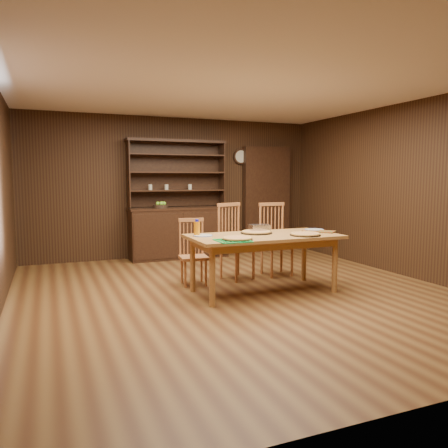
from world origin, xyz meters
name	(u,v)px	position (x,y,z in m)	size (l,w,h in m)	color
floor	(239,293)	(0.00, 0.00, 0.00)	(6.00, 6.00, 0.00)	brown
room_shell	(239,170)	(0.00, 0.00, 1.58)	(6.00, 6.00, 6.00)	white
china_hutch	(178,226)	(0.00, 2.75, 0.60)	(1.84, 0.52, 2.17)	#321D10
doorway	(266,199)	(1.90, 2.90, 1.05)	(1.00, 0.18, 2.10)	#321D10
wall_clock	(241,157)	(1.35, 2.96, 1.90)	(0.30, 0.05, 0.30)	#321D10
dining_table	(264,241)	(0.32, -0.05, 0.67)	(1.92, 0.96, 0.75)	#AC6C3B
chair_left	(193,250)	(-0.38, 0.73, 0.48)	(0.41, 0.40, 0.92)	#B4703D
chair_center	(233,238)	(0.28, 0.84, 0.59)	(0.58, 0.56, 1.11)	#B4703D
chair_right	(274,236)	(0.97, 0.85, 0.58)	(0.45, 0.43, 1.10)	#B4703D
pizza_left	(237,238)	(-0.18, -0.34, 0.77)	(0.37, 0.37, 0.04)	black
pizza_right	(305,234)	(0.78, -0.31, 0.77)	(0.39, 0.39, 0.04)	black
pizza_center	(256,232)	(0.30, 0.12, 0.77)	(0.42, 0.42, 0.04)	black
cooling_rack	(233,240)	(-0.27, -0.42, 0.76)	(0.36, 0.36, 0.02)	green
plate_left	(203,236)	(-0.45, 0.11, 0.76)	(0.24, 0.24, 0.02)	white
plate_right	(314,230)	(1.20, 0.12, 0.76)	(0.27, 0.27, 0.02)	white
foil_dish	(259,228)	(0.40, 0.24, 0.80)	(0.26, 0.18, 0.10)	silver
juice_bottle	(197,228)	(-0.51, 0.17, 0.85)	(0.08, 0.08, 0.21)	orange
pot_holder_a	(326,232)	(1.22, -0.13, 0.76)	(0.22, 0.22, 0.02)	#9F1612
pot_holder_b	(311,231)	(1.05, -0.02, 0.76)	(0.18, 0.18, 0.01)	#9F1612
fruit_bowl	(161,206)	(-0.35, 2.69, 0.98)	(0.28, 0.28, 0.12)	black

